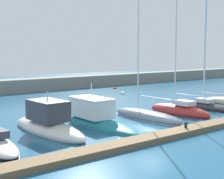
% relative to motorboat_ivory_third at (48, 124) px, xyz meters
% --- Properties ---
extents(ground_plane, '(120.00, 120.00, 0.00)m').
position_rel_motorboat_ivory_third_xyz_m(ground_plane, '(6.30, -4.25, -0.60)').
color(ground_plane, '#1E567A').
extents(dock_pier, '(35.62, 1.43, 0.35)m').
position_rel_motorboat_ivory_third_xyz_m(dock_pier, '(6.30, -6.28, -0.43)').
color(dock_pier, brown).
rests_on(dock_pier, ground_plane).
extents(breakwater_seawall, '(108.00, 3.06, 1.83)m').
position_rel_motorboat_ivory_third_xyz_m(breakwater_seawall, '(6.30, 24.65, 0.32)').
color(breakwater_seawall, gray).
rests_on(breakwater_seawall, ground_plane).
extents(motorboat_ivory_third, '(2.76, 8.66, 3.39)m').
position_rel_motorboat_ivory_third_xyz_m(motorboat_ivory_third, '(0.00, 0.00, 0.00)').
color(motorboat_ivory_third, silver).
rests_on(motorboat_ivory_third, ground_plane).
extents(motorboat_teal_fourth, '(2.47, 9.95, 3.66)m').
position_rel_motorboat_ivory_third_xyz_m(motorboat_teal_fourth, '(4.19, 0.20, -0.06)').
color(motorboat_teal_fourth, '#19707F').
rests_on(motorboat_teal_fourth, ground_plane).
extents(sailboat_slate_fifth, '(2.28, 7.66, 15.44)m').
position_rel_motorboat_ivory_third_xyz_m(sailboat_slate_fifth, '(8.87, -1.01, -0.31)').
color(sailboat_slate_fifth, slate).
rests_on(sailboat_slate_fifth, ground_plane).
extents(sailboat_red_sixth, '(2.21, 6.76, 13.21)m').
position_rel_motorboat_ivory_third_xyz_m(sailboat_red_sixth, '(12.98, -1.13, -0.27)').
color(sailboat_red_sixth, '#B72D28').
rests_on(sailboat_red_sixth, ground_plane).
extents(sailboat_charcoal_seventh, '(2.20, 7.36, 15.49)m').
position_rel_motorboat_ivory_third_xyz_m(sailboat_charcoal_seventh, '(17.40, -0.86, -0.18)').
color(sailboat_charcoal_seventh, '#2D2D33').
rests_on(sailboat_charcoal_seventh, ground_plane).
extents(mooring_buoy_white, '(0.75, 0.75, 0.75)m').
position_rel_motorboat_ivory_third_xyz_m(mooring_buoy_white, '(18.15, 13.26, -0.60)').
color(mooring_buoy_white, white).
rests_on(mooring_buoy_white, ground_plane).
extents(mooring_buoy_red, '(0.56, 0.56, 0.56)m').
position_rel_motorboat_ivory_third_xyz_m(mooring_buoy_red, '(21.55, 19.21, -0.60)').
color(mooring_buoy_red, red).
rests_on(mooring_buoy_red, ground_plane).
extents(dock_bollard, '(0.20, 0.20, 0.44)m').
position_rel_motorboat_ivory_third_xyz_m(dock_bollard, '(7.64, -6.28, -0.03)').
color(dock_bollard, black).
rests_on(dock_bollard, dock_pier).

